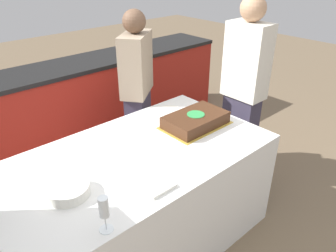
% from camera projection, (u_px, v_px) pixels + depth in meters
% --- Properties ---
extents(ground_plane, '(14.00, 14.00, 0.00)m').
position_uv_depth(ground_plane, '(140.00, 240.00, 2.47)').
color(ground_plane, '#7A664C').
extents(back_counter, '(4.40, 0.58, 0.92)m').
position_uv_depth(back_counter, '(43.00, 116.00, 3.28)').
color(back_counter, '#A82319').
rests_on(back_counter, ground_plane).
extents(dining_table, '(1.81, 0.99, 0.77)m').
position_uv_depth(dining_table, '(138.00, 200.00, 2.29)').
color(dining_table, white).
rests_on(dining_table, ground_plane).
extents(cake, '(0.50, 0.33, 0.09)m').
position_uv_depth(cake, '(196.00, 120.00, 2.42)').
color(cake, gold).
rests_on(cake, dining_table).
extents(plate_stack, '(0.23, 0.23, 0.06)m').
position_uv_depth(plate_stack, '(68.00, 190.00, 1.74)').
color(plate_stack, white).
rests_on(plate_stack, dining_table).
extents(wine_glass, '(0.07, 0.07, 0.19)m').
position_uv_depth(wine_glass, '(104.00, 209.00, 1.47)').
color(wine_glass, white).
rests_on(wine_glass, dining_table).
extents(side_plate_near_cake, '(0.21, 0.21, 0.00)m').
position_uv_depth(side_plate_near_cake, '(169.00, 111.00, 2.67)').
color(side_plate_near_cake, white).
rests_on(side_plate_near_cake, dining_table).
extents(utensil_pile, '(0.17, 0.09, 0.02)m').
position_uv_depth(utensil_pile, '(160.00, 188.00, 1.78)').
color(utensil_pile, white).
rests_on(utensil_pile, dining_table).
extents(person_cutting_cake, '(0.44, 0.41, 1.53)m').
position_uv_depth(person_cutting_cake, '(138.00, 97.00, 2.90)').
color(person_cutting_cake, '#383347').
rests_on(person_cutting_cake, ground_plane).
extents(person_seated_right, '(0.20, 0.34, 1.65)m').
position_uv_depth(person_seated_right, '(243.00, 95.00, 2.73)').
color(person_seated_right, '#383347').
rests_on(person_seated_right, ground_plane).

